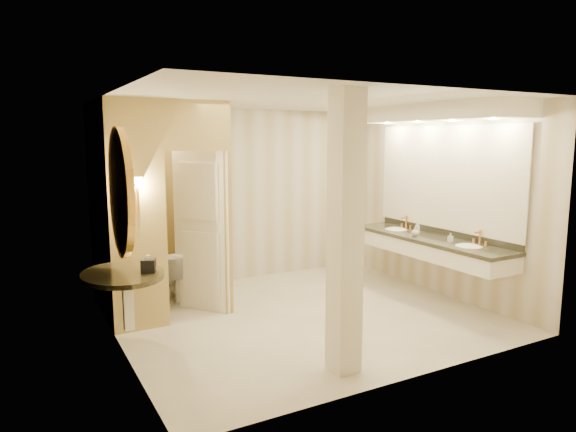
% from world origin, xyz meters
% --- Properties ---
extents(floor, '(4.50, 4.50, 0.00)m').
position_xyz_m(floor, '(0.00, 0.00, 0.00)').
color(floor, silver).
rests_on(floor, ground).
extents(ceiling, '(4.50, 4.50, 0.00)m').
position_xyz_m(ceiling, '(0.00, 0.00, 2.70)').
color(ceiling, silver).
rests_on(ceiling, wall_back).
extents(wall_back, '(4.50, 0.02, 2.70)m').
position_xyz_m(wall_back, '(0.00, 2.00, 1.35)').
color(wall_back, beige).
rests_on(wall_back, floor).
extents(wall_front, '(4.50, 0.02, 2.70)m').
position_xyz_m(wall_front, '(0.00, -2.00, 1.35)').
color(wall_front, beige).
rests_on(wall_front, floor).
extents(wall_left, '(0.02, 4.00, 2.70)m').
position_xyz_m(wall_left, '(-2.25, 0.00, 1.35)').
color(wall_left, beige).
rests_on(wall_left, floor).
extents(wall_right, '(0.02, 4.00, 2.70)m').
position_xyz_m(wall_right, '(2.25, 0.00, 1.35)').
color(wall_right, beige).
rests_on(wall_right, floor).
extents(toilet_closet, '(1.50, 1.55, 2.70)m').
position_xyz_m(toilet_closet, '(-1.13, 0.96, 1.39)').
color(toilet_closet, tan).
rests_on(toilet_closet, floor).
extents(wall_sconce, '(0.14, 0.14, 0.42)m').
position_xyz_m(wall_sconce, '(-1.93, 0.43, 1.73)').
color(wall_sconce, '#D38C43').
rests_on(wall_sconce, toilet_closet).
extents(vanity, '(0.75, 2.81, 2.09)m').
position_xyz_m(vanity, '(1.98, -0.18, 1.63)').
color(vanity, white).
rests_on(vanity, floor).
extents(console_shelf, '(1.03, 1.03, 1.97)m').
position_xyz_m(console_shelf, '(-2.21, -0.11, 1.35)').
color(console_shelf, black).
rests_on(console_shelf, floor).
extents(pillar, '(0.26, 0.26, 2.70)m').
position_xyz_m(pillar, '(-0.45, -1.55, 1.35)').
color(pillar, white).
rests_on(pillar, floor).
extents(tissue_box, '(0.18, 0.18, 0.14)m').
position_xyz_m(tissue_box, '(-1.99, -0.24, 0.94)').
color(tissue_box, black).
rests_on(tissue_box, console_shelf).
extents(toilet, '(0.49, 0.76, 0.73)m').
position_xyz_m(toilet, '(-1.25, 1.35, 0.36)').
color(toilet, white).
rests_on(toilet, floor).
extents(soap_bottle_a, '(0.06, 0.06, 0.12)m').
position_xyz_m(soap_bottle_a, '(1.93, -0.59, 0.94)').
color(soap_bottle_a, beige).
rests_on(soap_bottle_a, vanity).
extents(soap_bottle_b, '(0.12, 0.12, 0.12)m').
position_xyz_m(soap_bottle_b, '(1.83, -0.03, 0.94)').
color(soap_bottle_b, silver).
rests_on(soap_bottle_b, vanity).
extents(soap_bottle_c, '(0.09, 0.09, 0.18)m').
position_xyz_m(soap_bottle_c, '(1.95, 0.06, 0.97)').
color(soap_bottle_c, '#C6B28C').
rests_on(soap_bottle_c, vanity).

